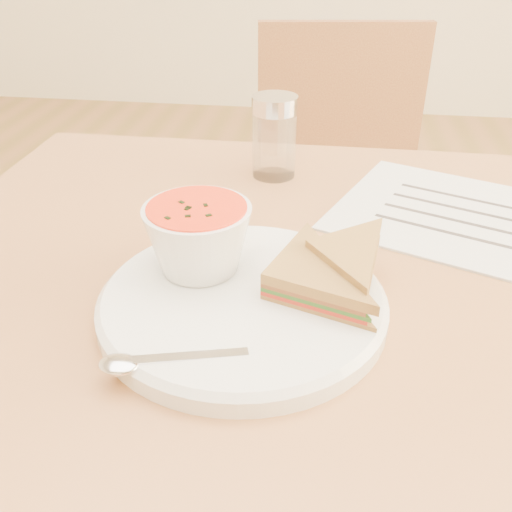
% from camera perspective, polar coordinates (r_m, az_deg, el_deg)
% --- Properties ---
extents(dining_table, '(1.00, 0.70, 0.75)m').
position_cam_1_polar(dining_table, '(0.89, 7.32, -21.56)').
color(dining_table, brown).
rests_on(dining_table, floor).
extents(chair_far, '(0.44, 0.44, 0.87)m').
position_cam_1_polar(chair_far, '(1.33, 8.51, 2.18)').
color(chair_far, brown).
rests_on(chair_far, floor).
extents(plate, '(0.29, 0.29, 0.02)m').
position_cam_1_polar(plate, '(0.54, -1.35, -4.81)').
color(plate, white).
rests_on(plate, dining_table).
extents(soup_bowl, '(0.12, 0.12, 0.07)m').
position_cam_1_polar(soup_bowl, '(0.56, -5.76, 1.47)').
color(soup_bowl, white).
rests_on(soup_bowl, plate).
extents(sandwich_half_a, '(0.14, 0.14, 0.03)m').
position_cam_1_polar(sandwich_half_a, '(0.52, 0.44, -3.35)').
color(sandwich_half_a, '#A97A3B').
rests_on(sandwich_half_a, plate).
extents(sandwich_half_b, '(0.13, 0.13, 0.03)m').
position_cam_1_polar(sandwich_half_b, '(0.56, 4.91, 0.30)').
color(sandwich_half_b, '#A97A3B').
rests_on(sandwich_half_b, plate).
extents(spoon, '(0.17, 0.08, 0.01)m').
position_cam_1_polar(spoon, '(0.47, -7.48, -10.11)').
color(spoon, silver).
rests_on(spoon, plate).
extents(paper_menu, '(0.40, 0.35, 0.00)m').
position_cam_1_polar(paper_menu, '(0.75, 21.21, 3.39)').
color(paper_menu, silver).
rests_on(paper_menu, dining_table).
extents(condiment_shaker, '(0.08, 0.08, 0.11)m').
position_cam_1_polar(condiment_shaker, '(0.81, 1.83, 11.81)').
color(condiment_shaker, silver).
rests_on(condiment_shaker, dining_table).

